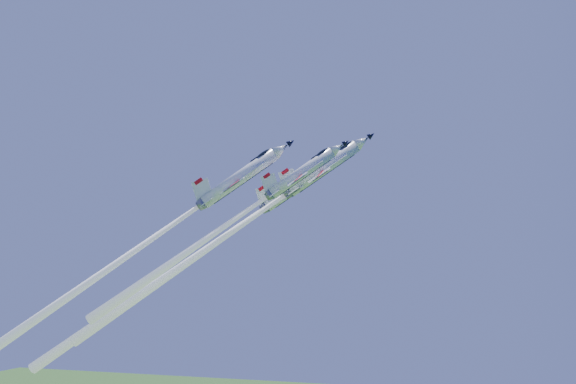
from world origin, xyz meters
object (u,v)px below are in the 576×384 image
(jet_left, at_px, (196,256))
(jet_right, at_px, (225,226))
(jet_lead, at_px, (231,232))
(jet_slot, at_px, (111,267))

(jet_left, xyz_separation_m, jet_right, (8.84, -8.62, 4.02))
(jet_lead, xyz_separation_m, jet_right, (1.94, -6.74, 0.50))
(jet_left, relative_size, jet_slot, 0.88)
(jet_lead, bearing_deg, jet_left, -124.62)
(jet_left, bearing_deg, jet_lead, 55.38)
(jet_left, bearing_deg, jet_slot, -61.01)
(jet_left, relative_size, jet_right, 1.32)
(jet_lead, xyz_separation_m, jet_left, (-6.90, 1.88, -3.52))
(jet_right, relative_size, jet_slot, 0.67)
(jet_left, bearing_deg, jet_right, 26.35)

